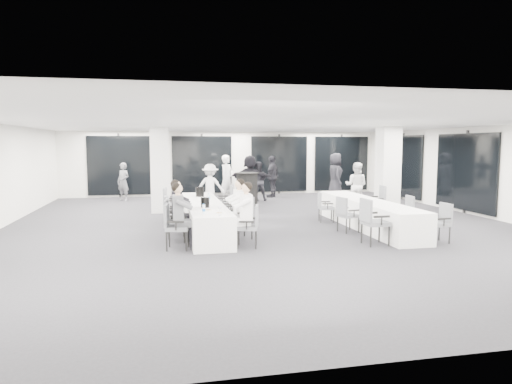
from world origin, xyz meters
TOP-DOWN VIEW (x-y plane):
  - room at (0.89, 1.11)m, footprint 14.04×16.04m
  - column_left at (-2.80, 3.20)m, footprint 0.60×0.60m
  - column_right at (4.20, 1.00)m, footprint 0.60×0.60m
  - banquet_table_main at (-1.69, -0.42)m, footprint 0.90×5.00m
  - banquet_table_side at (2.67, -0.84)m, footprint 0.90×5.00m
  - cocktail_table at (0.29, 4.16)m, footprint 0.88×0.88m
  - chair_main_left_near at (-2.52, -2.34)m, footprint 0.56×0.60m
  - chair_main_left_second at (-2.52, -1.53)m, footprint 0.55×0.59m
  - chair_main_left_mid at (-2.52, -0.81)m, footprint 0.54×0.59m
  - chair_main_left_fourth at (-2.51, 0.16)m, footprint 0.51×0.54m
  - chair_main_left_far at (-2.52, 1.27)m, footprint 0.55×0.60m
  - chair_main_right_near at (-0.86, -2.48)m, footprint 0.56×0.59m
  - chair_main_right_second at (-0.85, -1.52)m, footprint 0.62×0.65m
  - chair_main_right_mid at (-0.85, -0.65)m, footprint 0.58×0.61m
  - chair_main_right_fourth at (-0.85, 0.17)m, footprint 0.60×0.63m
  - chair_main_right_far at (-0.85, 1.28)m, footprint 0.63×0.66m
  - chair_side_left_near at (1.83, -2.82)m, footprint 0.54×0.60m
  - chair_side_left_mid at (1.84, -1.32)m, footprint 0.55×0.58m
  - chair_side_left_far at (1.85, 0.30)m, footprint 0.51×0.54m
  - chair_side_right_near at (3.50, -2.89)m, footprint 0.47×0.52m
  - chair_side_right_mid at (3.50, -1.32)m, footprint 0.49×0.54m
  - chair_side_right_far at (3.51, 0.26)m, footprint 0.60×0.64m
  - seated_guest_a at (-2.36, -2.35)m, footprint 0.50×0.38m
  - seated_guest_b at (-2.36, -1.54)m, footprint 0.50×0.38m
  - seated_guest_c at (-1.02, -2.46)m, footprint 0.50×0.38m
  - seated_guest_d at (-1.02, -1.54)m, footprint 0.50×0.38m
  - standing_guest_a at (-0.21, 5.75)m, footprint 0.96×0.96m
  - standing_guest_b at (1.00, 5.59)m, footprint 0.89×0.59m
  - standing_guest_c at (-1.07, 3.89)m, footprint 1.25×0.85m
  - standing_guest_d at (1.86, 6.62)m, footprint 1.24×1.34m
  - standing_guest_e at (4.36, 5.77)m, footprint 0.77×1.11m
  - standing_guest_f at (0.68, 5.55)m, footprint 2.03×1.45m
  - standing_guest_g at (-4.25, 6.67)m, footprint 0.81×0.79m
  - standing_guest_h at (3.96, 2.81)m, footprint 1.03×0.95m
  - ice_bucket_near at (-1.75, -1.34)m, footprint 0.21×0.21m
  - ice_bucket_far at (-1.68, 0.96)m, footprint 0.24×0.24m
  - water_bottle_a at (-1.87, -2.35)m, footprint 0.06×0.06m
  - water_bottle_b at (-1.53, -0.10)m, footprint 0.06×0.06m
  - water_bottle_c at (-1.70, 1.58)m, footprint 0.06×0.06m
  - plate_a at (-1.72, -1.86)m, footprint 0.20×0.20m
  - plate_b at (-1.54, -2.36)m, footprint 0.19×0.19m
  - plate_c at (-1.73, -0.98)m, footprint 0.18×0.18m
  - wine_glass at (-1.56, -2.64)m, footprint 0.08×0.08m

SIDE VIEW (x-z plane):
  - banquet_table_main at x=-1.69m, z-range 0.00..0.75m
  - banquet_table_side at x=2.67m, z-range 0.00..0.75m
  - chair_main_left_fourth at x=-2.51m, z-range 0.06..0.92m
  - chair_side_left_far at x=1.85m, z-range 0.06..0.92m
  - chair_side_right_near at x=3.50m, z-range 0.06..0.97m
  - chair_side_right_mid at x=3.50m, z-range 0.06..0.97m
  - chair_side_left_mid at x=1.84m, z-range 0.06..0.97m
  - chair_main_right_near at x=-0.86m, z-range 0.07..0.99m
  - chair_main_left_second at x=-2.52m, z-range 0.07..1.04m
  - chair_main_right_mid at x=-0.85m, z-range 0.07..1.04m
  - chair_main_left_near at x=-2.52m, z-range 0.07..1.05m
  - chair_main_left_mid at x=-2.52m, z-range 0.07..1.06m
  - chair_main_left_far at x=-2.52m, z-range 0.07..1.06m
  - chair_main_right_fourth at x=-0.85m, z-range 0.07..1.07m
  - chair_main_right_second at x=-0.85m, z-range 0.07..1.08m
  - chair_side_right_far at x=3.51m, z-range 0.07..1.10m
  - chair_main_right_far at x=-0.85m, z-range 0.07..1.11m
  - chair_side_left_near at x=1.83m, z-range 0.07..1.12m
  - cocktail_table at x=0.29m, z-range 0.01..1.22m
  - plate_a at x=-1.72m, z-range 0.75..0.78m
  - plate_c at x=-1.73m, z-range 0.75..0.78m
  - plate_b at x=-1.54m, z-range 0.75..0.78m
  - seated_guest_a at x=-2.36m, z-range 0.09..1.53m
  - seated_guest_b at x=-2.36m, z-range 0.09..1.53m
  - seated_guest_c at x=-1.02m, z-range 0.09..1.53m
  - seated_guest_d at x=-1.02m, z-range 0.09..1.53m
  - water_bottle_b at x=-1.53m, z-range 0.75..0.95m
  - water_bottle_c at x=-1.70m, z-range 0.75..0.95m
  - water_bottle_a at x=-1.87m, z-range 0.75..0.95m
  - standing_guest_g at x=-4.25m, z-range 0.00..1.72m
  - ice_bucket_near at x=-1.75m, z-range 0.75..0.98m
  - standing_guest_c at x=-1.07m, z-range 0.00..1.76m
  - standing_guest_b at x=1.00m, z-range 0.00..1.77m
  - ice_bucket_far at x=-1.68m, z-range 0.75..1.02m
  - wine_glass at x=-1.56m, z-range 0.80..1.02m
  - standing_guest_h at x=3.96m, z-range 0.00..1.83m
  - standing_guest_d at x=1.86m, z-range 0.00..2.01m
  - standing_guest_f at x=0.68m, z-range 0.00..2.06m
  - standing_guest_a at x=-0.21m, z-range 0.00..2.06m
  - standing_guest_e at x=4.36m, z-range 0.00..2.13m
  - room at x=0.89m, z-range -0.03..2.81m
  - column_left at x=-2.80m, z-range 0.00..2.80m
  - column_right at x=4.20m, z-range 0.00..2.80m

